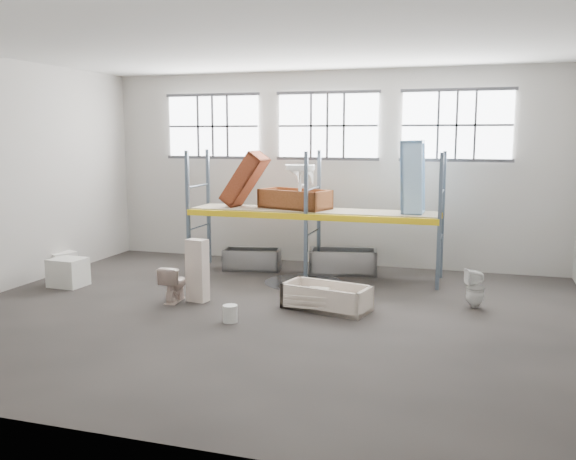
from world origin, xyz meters
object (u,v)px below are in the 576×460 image
at_px(bucket, 230,314).
at_px(carton_near, 68,272).
at_px(blue_tub_upright, 413,178).
at_px(steel_tub_left, 252,259).
at_px(toilet_beige, 174,283).
at_px(toilet_white, 475,289).
at_px(cistern_tall, 197,270).
at_px(rust_tub_flat, 295,199).
at_px(bathtub_beige, 327,297).
at_px(steel_tub_right, 343,261).

height_order(bucket, carton_near, carton_near).
bearing_deg(blue_tub_upright, carton_near, -158.75).
relative_size(steel_tub_left, bucket, 4.53).
relative_size(toilet_beige, bucket, 2.40).
distance_m(bucket, carton_near, 4.75).
height_order(toilet_white, carton_near, toilet_white).
bearing_deg(carton_near, bucket, -17.54).
distance_m(toilet_white, carton_near, 8.81).
bearing_deg(cistern_tall, steel_tub_left, 99.68).
bearing_deg(rust_tub_flat, cistern_tall, -109.89).
bearing_deg(steel_tub_left, bucket, -74.61).
height_order(steel_tub_left, rust_tub_flat, rust_tub_flat).
height_order(bathtub_beige, carton_near, carton_near).
height_order(toilet_beige, steel_tub_right, toilet_beige).
relative_size(steel_tub_left, carton_near, 1.93).
relative_size(bathtub_beige, steel_tub_left, 1.18).
bearing_deg(cistern_tall, toilet_white, 21.83).
height_order(steel_tub_left, bucket, steel_tub_left).
bearing_deg(bathtub_beige, steel_tub_right, 108.56).
xyz_separation_m(bathtub_beige, steel_tub_left, (-2.66, 2.96, 0.01)).
relative_size(toilet_beige, carton_near, 1.02).
height_order(cistern_tall, steel_tub_right, cistern_tall).
height_order(steel_tub_left, blue_tub_upright, blue_tub_upright).
bearing_deg(steel_tub_right, blue_tub_upright, -8.54).
xyz_separation_m(toilet_beige, bucket, (1.64, -0.97, -0.22)).
xyz_separation_m(toilet_beige, cistern_tall, (0.46, 0.16, 0.26)).
xyz_separation_m(cistern_tall, bucket, (1.18, -1.13, -0.48)).
bearing_deg(bucket, blue_tub_upright, 57.00).
bearing_deg(toilet_beige, cistern_tall, -164.96).
relative_size(bathtub_beige, toilet_white, 2.16).
bearing_deg(bathtub_beige, rust_tub_flat, 129.60).
xyz_separation_m(rust_tub_flat, carton_near, (-4.48, -2.84, -1.50)).
height_order(steel_tub_right, rust_tub_flat, rust_tub_flat).
relative_size(toilet_beige, steel_tub_right, 0.46).
relative_size(toilet_beige, blue_tub_upright, 0.44).
bearing_deg(steel_tub_right, toilet_beige, -127.96).
xyz_separation_m(bathtub_beige, cistern_tall, (-2.66, -0.19, 0.39)).
height_order(toilet_beige, blue_tub_upright, blue_tub_upright).
relative_size(cistern_tall, bucket, 4.09).
relative_size(steel_tub_right, rust_tub_flat, 0.95).
bearing_deg(toilet_beige, steel_tub_right, -132.10).
xyz_separation_m(toilet_white, blue_tub_upright, (-1.47, 1.97, 2.01)).
relative_size(bathtub_beige, toilet_beige, 2.22).
height_order(bathtub_beige, toilet_white, toilet_white).
distance_m(bathtub_beige, bucket, 1.99).
bearing_deg(toilet_white, bucket, -83.67).
height_order(rust_tub_flat, bucket, rust_tub_flat).
xyz_separation_m(blue_tub_upright, carton_near, (-7.29, -2.84, -2.08)).
height_order(bathtub_beige, blue_tub_upright, blue_tub_upright).
relative_size(steel_tub_right, blue_tub_upright, 0.95).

